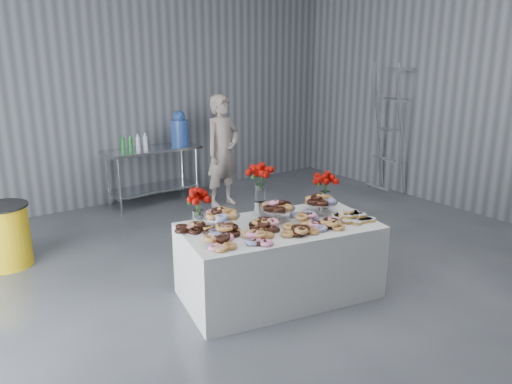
% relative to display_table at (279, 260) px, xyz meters
% --- Properties ---
extents(ground, '(9.00, 9.00, 0.00)m').
position_rel_display_table_xyz_m(ground, '(0.02, -0.48, -0.38)').
color(ground, '#3B3D43').
rests_on(ground, ground).
extents(room_walls, '(8.04, 9.04, 4.02)m').
position_rel_display_table_xyz_m(room_walls, '(-0.25, -0.41, 2.26)').
color(room_walls, slate).
rests_on(room_walls, ground).
extents(display_table, '(2.06, 1.36, 0.75)m').
position_rel_display_table_xyz_m(display_table, '(0.00, 0.00, 0.00)').
color(display_table, white).
rests_on(display_table, ground).
extents(prep_table, '(1.50, 0.60, 0.90)m').
position_rel_display_table_xyz_m(prep_table, '(0.30, 3.62, 0.24)').
color(prep_table, silver).
rests_on(prep_table, ground).
extents(donut_mounds, '(1.93, 1.14, 0.09)m').
position_rel_display_table_xyz_m(donut_mounds, '(-0.00, -0.05, 0.42)').
color(donut_mounds, '#DB9150').
rests_on(donut_mounds, display_table).
extents(cake_stand_left, '(0.36, 0.36, 0.17)m').
position_rel_display_table_xyz_m(cake_stand_left, '(-0.51, 0.26, 0.52)').
color(cake_stand_left, silver).
rests_on(cake_stand_left, display_table).
extents(cake_stand_mid, '(0.36, 0.36, 0.17)m').
position_rel_display_table_xyz_m(cake_stand_mid, '(0.08, 0.14, 0.52)').
color(cake_stand_mid, silver).
rests_on(cake_stand_mid, display_table).
extents(cake_stand_right, '(0.36, 0.36, 0.17)m').
position_rel_display_table_xyz_m(cake_stand_right, '(0.57, 0.04, 0.52)').
color(cake_stand_right, silver).
rests_on(cake_stand_right, display_table).
extents(danish_pile, '(0.48, 0.48, 0.11)m').
position_rel_display_table_xyz_m(danish_pile, '(0.71, -0.30, 0.43)').
color(danish_pile, white).
rests_on(danish_pile, display_table).
extents(bouquet_left, '(0.26, 0.26, 0.42)m').
position_rel_display_table_xyz_m(bouquet_left, '(-0.69, 0.39, 0.67)').
color(bouquet_left, white).
rests_on(bouquet_left, display_table).
extents(bouquet_right, '(0.26, 0.26, 0.42)m').
position_rel_display_table_xyz_m(bouquet_right, '(0.75, 0.15, 0.67)').
color(bouquet_right, white).
rests_on(bouquet_right, display_table).
extents(bouquet_center, '(0.26, 0.26, 0.57)m').
position_rel_display_table_xyz_m(bouquet_center, '(0.02, 0.35, 0.75)').
color(bouquet_center, silver).
rests_on(bouquet_center, display_table).
extents(water_jug, '(0.28, 0.28, 0.55)m').
position_rel_display_table_xyz_m(water_jug, '(0.80, 3.62, 0.77)').
color(water_jug, blue).
rests_on(water_jug, prep_table).
extents(drink_bottles, '(0.54, 0.08, 0.27)m').
position_rel_display_table_xyz_m(drink_bottles, '(-0.02, 3.52, 0.66)').
color(drink_bottles, '#268C33').
rests_on(drink_bottles, prep_table).
extents(person, '(0.71, 0.54, 1.75)m').
position_rel_display_table_xyz_m(person, '(1.15, 2.87, 0.50)').
color(person, '#CC8C93').
rests_on(person, ground).
extents(trash_barrel, '(0.57, 0.57, 0.73)m').
position_rel_display_table_xyz_m(trash_barrel, '(-2.09, 2.37, -0.01)').
color(trash_barrel, yellow).
rests_on(trash_barrel, ground).
extents(stepladder, '(0.66, 0.55, 2.21)m').
position_rel_display_table_xyz_m(stepladder, '(3.77, 1.82, 0.73)').
color(stepladder, silver).
rests_on(stepladder, ground).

